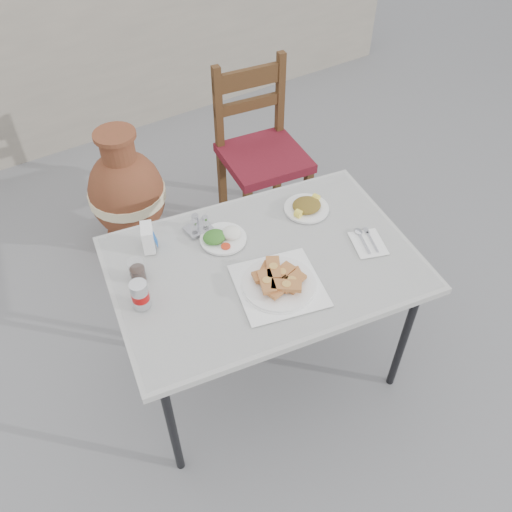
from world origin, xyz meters
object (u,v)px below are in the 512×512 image
cafe_table (264,270)px  pide_plate (279,280)px  salad_chopped_plate (307,207)px  chair (261,151)px  condiment_caddy (198,226)px  salad_rice_plate (223,237)px  cola_glass (137,271)px  terracotta_urn (127,194)px  soda_can (140,295)px  napkin_holder (148,238)px

cafe_table → pide_plate: (-0.02, -0.15, 0.09)m
salad_chopped_plate → chair: bearing=72.3°
cafe_table → pide_plate: 0.17m
salad_chopped_plate → condiment_caddy: 0.51m
cafe_table → salad_rice_plate: (-0.08, 0.21, 0.07)m
salad_rice_plate → cola_glass: 0.41m
cafe_table → terracotta_urn: terracotta_urn is taller
condiment_caddy → chair: size_ratio=0.11×
chair → terracotta_urn: size_ratio=1.32×
pide_plate → salad_rice_plate: pide_plate is taller
pide_plate → soda_can: (-0.51, 0.20, 0.03)m
salad_chopped_plate → terracotta_urn: bearing=116.7°
pide_plate → soda_can: bearing=158.7°
cafe_table → chair: size_ratio=1.33×
chair → terracotta_urn: 0.85m
salad_chopped_plate → cola_glass: (-0.84, 0.01, 0.03)m
cola_glass → terracotta_urn: bearing=73.6°
salad_chopped_plate → soda_can: soda_can is taller
napkin_holder → soda_can: bearing=-98.7°
terracotta_urn → condiment_caddy: bearing=-87.6°
cafe_table → chair: bearing=58.2°
cafe_table → soda_can: size_ratio=11.24×
salad_rice_plate → salad_chopped_plate: salad_rice_plate is taller
salad_chopped_plate → napkin_holder: (-0.73, 0.16, 0.04)m
condiment_caddy → terracotta_urn: (-0.04, 0.92, -0.44)m
condiment_caddy → terracotta_urn: condiment_caddy is taller
salad_rice_plate → cola_glass: (-0.41, -0.02, 0.02)m
salad_chopped_plate → napkin_holder: napkin_holder is taller
terracotta_urn → napkin_holder: bearing=-102.2°
cafe_table → condiment_caddy: condiment_caddy is taller
cola_glass → cafe_table: bearing=-21.3°
pide_plate → cafe_table: bearing=80.8°
cafe_table → salad_rice_plate: 0.24m
cafe_table → cola_glass: (-0.49, 0.19, 0.10)m
salad_rice_plate → napkin_holder: napkin_holder is taller
napkin_holder → condiment_caddy: (0.23, -0.01, -0.03)m
cafe_table → salad_chopped_plate: (0.35, 0.18, 0.07)m
napkin_holder → terracotta_urn: napkin_holder is taller
salad_chopped_plate → napkin_holder: size_ratio=1.81×
cafe_table → cola_glass: bearing=158.7°
salad_chopped_plate → terracotta_urn: 1.26m
terracotta_urn → cafe_table: bearing=-81.6°
salad_chopped_plate → napkin_holder: bearing=167.9°
salad_chopped_plate → soda_can: (-0.89, -0.13, 0.05)m
chair → salad_rice_plate: bearing=-124.9°
soda_can → chair: (1.14, 0.92, -0.30)m
cola_glass → napkin_holder: (0.11, 0.14, 0.02)m
condiment_caddy → salad_rice_plate: bearing=-61.5°
cafe_table → soda_can: 0.55m
soda_can → terracotta_urn: bearing=73.4°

